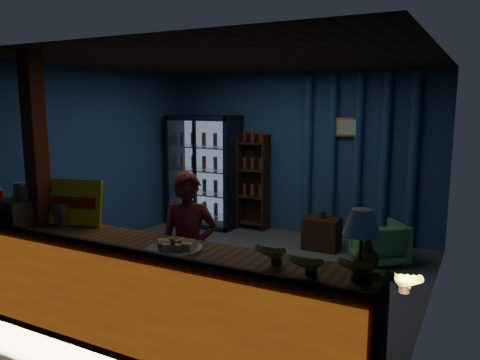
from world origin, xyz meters
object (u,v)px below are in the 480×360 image
(pastry_tray, at_px, (175,247))
(table_lamp, at_px, (362,225))
(shopkeeper, at_px, (189,251))
(green_chair, at_px, (379,243))

(pastry_tray, height_order, table_lamp, table_lamp)
(shopkeeper, xyz_separation_m, table_lamp, (1.73, -0.53, 0.59))
(pastry_tray, bearing_deg, shopkeeper, 114.42)
(table_lamp, bearing_deg, green_chair, 98.82)
(shopkeeper, relative_size, pastry_tray, 3.31)
(shopkeeper, distance_m, green_chair, 2.95)
(shopkeeper, distance_m, table_lamp, 1.90)
(shopkeeper, height_order, table_lamp, shopkeeper)
(pastry_tray, xyz_separation_m, table_lamp, (1.47, 0.04, 0.36))
(green_chair, bearing_deg, pastry_tray, 33.24)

